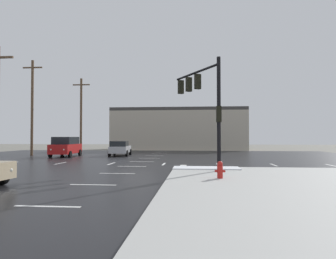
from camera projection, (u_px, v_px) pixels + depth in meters
ground_plane at (137, 164)px, 22.77m from camera, size 120.00×120.00×0.00m
road_asphalt at (137, 164)px, 22.77m from camera, size 44.00×44.00×0.02m
snow_strip_curbside at (206, 168)px, 18.35m from camera, size 4.00×1.60×0.06m
lane_markings at (151, 166)px, 21.29m from camera, size 36.15×36.15×0.01m
traffic_signal_mast at (203, 96)px, 18.66m from camera, size 2.79×4.70×6.46m
fire_hydrant at (220, 170)px, 13.97m from camera, size 0.48×0.26×0.79m
strip_building_background at (179, 129)px, 49.12m from camera, size 20.88×8.00×6.56m
sedan_silver at (120, 148)px, 32.66m from camera, size 2.35×4.65×1.58m
suv_red at (66, 146)px, 31.38m from camera, size 2.48×4.95×2.03m
utility_pole_far at (32, 106)px, 33.28m from camera, size 2.20×0.28×10.50m
utility_pole_distant at (81, 114)px, 38.38m from camera, size 2.20×0.28×9.48m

